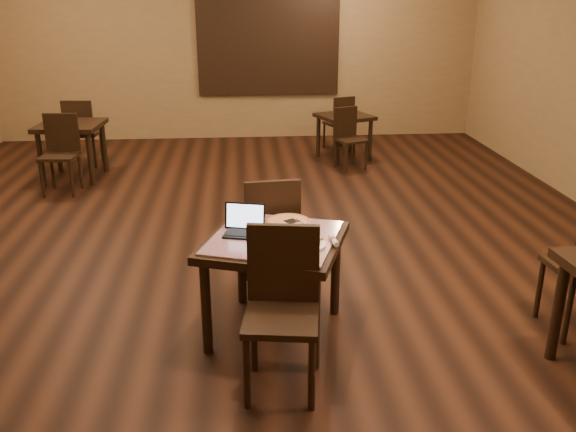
{
  "coord_description": "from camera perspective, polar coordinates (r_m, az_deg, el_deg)",
  "views": [
    {
      "loc": [
        -0.01,
        -5.42,
        2.38
      ],
      "look_at": [
        0.32,
        -1.29,
        0.85
      ],
      "focal_mm": 38.0,
      "sensor_mm": 36.0,
      "label": 1
    }
  ],
  "objects": [
    {
      "name": "chair_main_near",
      "position": [
        3.8,
        -0.54,
        -7.84
      ],
      "size": [
        0.51,
        0.51,
        1.04
      ],
      "rotation": [
        0.0,
        0.0,
        -0.14
      ],
      "color": "black",
      "rests_on": "ground"
    },
    {
      "name": "pizza_whole",
      "position": [
        4.5,
        0.03,
        -0.53
      ],
      "size": [
        0.33,
        0.33,
        0.02
      ],
      "color": "beige",
      "rests_on": "pizza_pan"
    },
    {
      "name": "spatula",
      "position": [
        4.48,
        0.31,
        -0.51
      ],
      "size": [
        0.19,
        0.23,
        0.01
      ],
      "primitive_type": "cube",
      "rotation": [
        0.0,
        0.0,
        0.53
      ],
      "color": "silver",
      "rests_on": "pizza_whole"
    },
    {
      "name": "other_table_a_chair_near",
      "position": [
        8.72,
        5.66,
        7.62
      ],
      "size": [
        0.48,
        0.48,
        0.85
      ],
      "rotation": [
        0.0,
        0.0,
        0.38
      ],
      "color": "black",
      "rests_on": "ground"
    },
    {
      "name": "laptop",
      "position": [
        4.35,
        -4.02,
        -0.9
      ],
      "size": [
        0.33,
        0.29,
        0.2
      ],
      "rotation": [
        0.0,
        0.0,
        -0.24
      ],
      "color": "black",
      "rests_on": "tiled_table"
    },
    {
      "name": "pizza_pan",
      "position": [
        4.51,
        0.03,
        -0.7
      ],
      "size": [
        0.33,
        0.33,
        0.01
      ],
      "primitive_type": "cylinder",
      "color": "silver",
      "rests_on": "tiled_table"
    },
    {
      "name": "other_table_b_chair_near",
      "position": [
        8.1,
        -20.49,
        5.92
      ],
      "size": [
        0.45,
        0.45,
        0.97
      ],
      "rotation": [
        0.0,
        0.0,
        -0.07
      ],
      "color": "black",
      "rests_on": "ground"
    },
    {
      "name": "chair_main_far",
      "position": [
        4.92,
        -1.61,
        -1.27
      ],
      "size": [
        0.48,
        0.48,
        1.02
      ],
      "rotation": [
        0.0,
        0.0,
        3.24
      ],
      "color": "black",
      "rests_on": "ground"
    },
    {
      "name": "other_table_a_chair_far",
      "position": [
        9.7,
        4.95,
        8.94
      ],
      "size": [
        0.48,
        0.48,
        0.85
      ],
      "rotation": [
        0.0,
        0.0,
        3.52
      ],
      "color": "black",
      "rests_on": "ground"
    },
    {
      "name": "wall_back",
      "position": [
        10.46,
        -4.69,
        15.41
      ],
      "size": [
        8.0,
        0.02,
        3.0
      ],
      "primitive_type": "cube",
      "color": "#93764B",
      "rests_on": "ground"
    },
    {
      "name": "plate",
      "position": [
        4.13,
        1.89,
        -2.69
      ],
      "size": [
        0.24,
        0.24,
        0.01
      ],
      "primitive_type": "cylinder",
      "color": "white",
      "rests_on": "tiled_table"
    },
    {
      "name": "ground",
      "position": [
        5.92,
        -4.09,
        -3.48
      ],
      "size": [
        10.0,
        10.0,
        0.0
      ],
      "primitive_type": "plane",
      "color": "black",
      "rests_on": "ground"
    },
    {
      "name": "tiled_table",
      "position": [
        4.32,
        -1.3,
        -3.21
      ],
      "size": [
        1.17,
        1.17,
        0.76
      ],
      "rotation": [
        0.0,
        0.0,
        -0.33
      ],
      "color": "black",
      "rests_on": "ground"
    },
    {
      "name": "other_table_a",
      "position": [
        9.19,
        5.3,
        8.72
      ],
      "size": [
        0.92,
        0.92,
        0.66
      ],
      "rotation": [
        0.0,
        0.0,
        0.38
      ],
      "color": "black",
      "rests_on": "ground"
    },
    {
      "name": "other_table_b",
      "position": [
        8.62,
        -19.64,
        7.35
      ],
      "size": [
        0.86,
        0.86,
        0.75
      ],
      "rotation": [
        0.0,
        0.0,
        -0.07
      ],
      "color": "black",
      "rests_on": "ground"
    },
    {
      "name": "pizza_slice",
      "position": [
        4.12,
        1.89,
        -2.51
      ],
      "size": [
        0.24,
        0.24,
        0.02
      ],
      "primitive_type": null,
      "rotation": [
        0.0,
        0.0,
        0.57
      ],
      "color": "beige",
      "rests_on": "plate"
    },
    {
      "name": "mural",
      "position": [
        10.43,
        -1.84,
        15.73
      ],
      "size": [
        2.34,
        0.05,
        1.64
      ],
      "color": "#255F8B",
      "rests_on": "wall_back"
    },
    {
      "name": "napkin_roll",
      "position": [
        4.18,
        4.28,
        -2.25
      ],
      "size": [
        0.05,
        0.17,
        0.04
      ],
      "rotation": [
        0.0,
        0.0,
        0.09
      ],
      "color": "white",
      "rests_on": "tiled_table"
    },
    {
      "name": "other_table_b_chair_far",
      "position": [
        9.17,
        -18.77,
        7.69
      ],
      "size": [
        0.45,
        0.45,
        0.97
      ],
      "rotation": [
        0.0,
        0.0,
        3.07
      ],
      "color": "black",
      "rests_on": "ground"
    }
  ]
}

